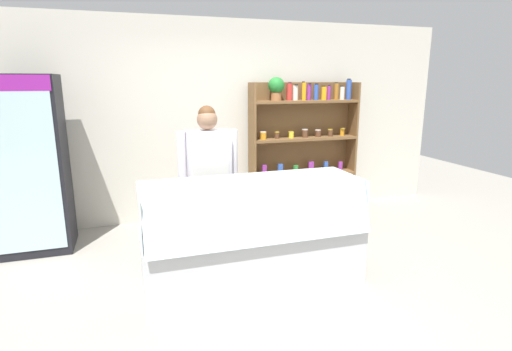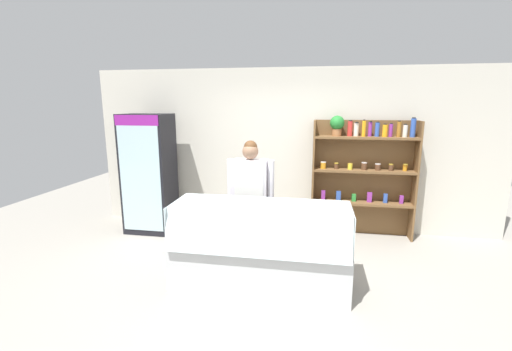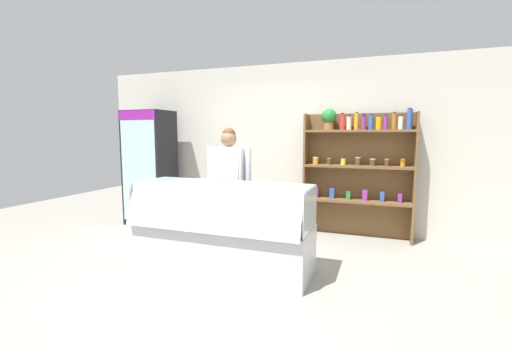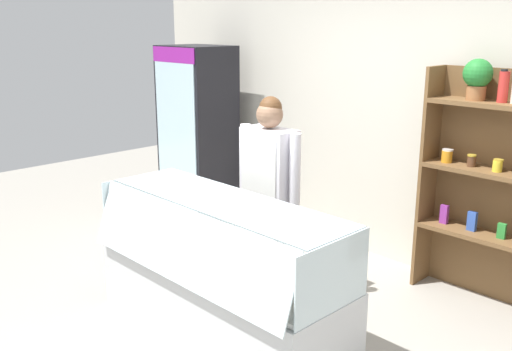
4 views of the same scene
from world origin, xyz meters
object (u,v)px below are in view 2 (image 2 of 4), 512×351
shop_clerk (250,190)px  drinks_fridge (149,174)px  shelving_unit (361,169)px  deli_display_case (259,261)px

shop_clerk → drinks_fridge: bearing=158.2°
shelving_unit → deli_display_case: 2.44m
drinks_fridge → deli_display_case: (2.11, -1.50, -0.67)m
drinks_fridge → shelving_unit: 3.47m
deli_display_case → shop_clerk: shop_clerk is taller
shelving_unit → shop_clerk: size_ratio=1.18×
drinks_fridge → deli_display_case: drinks_fridge is taller
drinks_fridge → shelving_unit: bearing=6.3°
drinks_fridge → shop_clerk: drinks_fridge is taller
shelving_unit → deli_display_case: shelving_unit is taller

